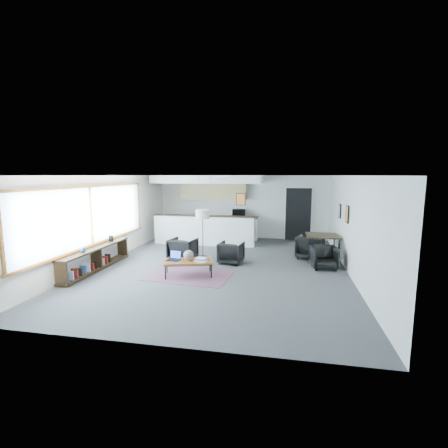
% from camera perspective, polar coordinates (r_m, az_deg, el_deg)
% --- Properties ---
extents(room, '(7.02, 9.02, 2.62)m').
position_cam_1_polar(room, '(9.17, -0.65, 0.38)').
color(room, '#4A4A4C').
rests_on(room, ground).
extents(window, '(0.10, 5.95, 1.66)m').
position_cam_1_polar(window, '(9.65, -22.38, 1.08)').
color(window, '#8CBFFF').
rests_on(window, room).
extents(console, '(0.35, 3.00, 0.80)m').
position_cam_1_polar(console, '(9.64, -21.66, -5.72)').
color(console, black).
rests_on(console, floor).
extents(kitchenette, '(4.20, 1.96, 2.60)m').
position_cam_1_polar(kitchenette, '(13.02, -2.54, 3.15)').
color(kitchenette, white).
rests_on(kitchenette, floor).
extents(doorway, '(1.10, 0.12, 2.15)m').
position_cam_1_polar(doorway, '(13.41, 12.91, 1.80)').
color(doorway, black).
rests_on(doorway, room).
extents(track_light, '(1.60, 0.07, 0.15)m').
position_cam_1_polar(track_light, '(11.35, -1.35, 8.17)').
color(track_light, silver).
rests_on(track_light, room).
extents(wall_art_lower, '(0.03, 0.38, 0.48)m').
position_cam_1_polar(wall_art_lower, '(9.50, 20.84, 1.62)').
color(wall_art_lower, black).
rests_on(wall_art_lower, room).
extents(wall_art_upper, '(0.03, 0.34, 0.44)m').
position_cam_1_polar(wall_art_upper, '(10.78, 19.67, 2.18)').
color(wall_art_upper, black).
rests_on(wall_art_upper, room).
extents(kilim_rug, '(2.28, 1.67, 0.01)m').
position_cam_1_polar(kilim_rug, '(8.66, -6.22, -8.96)').
color(kilim_rug, '#683C51').
rests_on(kilim_rug, floor).
extents(coffee_table, '(1.39, 1.01, 0.41)m').
position_cam_1_polar(coffee_table, '(8.55, -6.26, -6.58)').
color(coffee_table, brown).
rests_on(coffee_table, floor).
extents(laptop, '(0.36, 0.31, 0.23)m').
position_cam_1_polar(laptop, '(8.65, -8.67, -5.78)').
color(laptop, black).
rests_on(laptop, coffee_table).
extents(ceramic_pot, '(0.26, 0.26, 0.26)m').
position_cam_1_polar(ceramic_pot, '(8.53, -6.26, -5.48)').
color(ceramic_pot, gray).
rests_on(ceramic_pot, coffee_table).
extents(book_stack, '(0.36, 0.31, 0.09)m').
position_cam_1_polar(book_stack, '(8.43, -3.95, -6.25)').
color(book_stack, silver).
rests_on(book_stack, coffee_table).
extents(coaster, '(0.11, 0.11, 0.01)m').
position_cam_1_polar(coaster, '(8.27, -6.22, -6.87)').
color(coaster, '#E5590C').
rests_on(coaster, coffee_table).
extents(armchair_left, '(0.83, 0.79, 0.77)m').
position_cam_1_polar(armchair_left, '(10.03, -7.24, -4.29)').
color(armchair_left, black).
rests_on(armchair_left, floor).
extents(armchair_right, '(0.76, 0.72, 0.70)m').
position_cam_1_polar(armchair_right, '(9.71, 1.25, -4.88)').
color(armchair_right, black).
rests_on(armchair_right, floor).
extents(floor_lamp, '(0.55, 0.55, 1.53)m').
position_cam_1_polar(floor_lamp, '(10.29, -3.79, 1.42)').
color(floor_lamp, black).
rests_on(floor_lamp, floor).
extents(dining_table, '(0.98, 0.98, 0.80)m').
position_cam_1_polar(dining_table, '(10.36, 16.91, -2.22)').
color(dining_table, black).
rests_on(dining_table, floor).
extents(dining_chair_near, '(0.66, 0.63, 0.60)m').
position_cam_1_polar(dining_chair_near, '(9.56, 17.17, -5.78)').
color(dining_chair_near, black).
rests_on(dining_chair_near, floor).
extents(dining_chair_far, '(0.81, 0.78, 0.69)m').
position_cam_1_polar(dining_chair_far, '(10.61, 14.92, -4.03)').
color(dining_chair_far, black).
rests_on(dining_chair_far, floor).
extents(microwave, '(0.55, 0.34, 0.35)m').
position_cam_1_polar(microwave, '(13.27, 2.61, 2.08)').
color(microwave, black).
rests_on(microwave, kitchenette).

